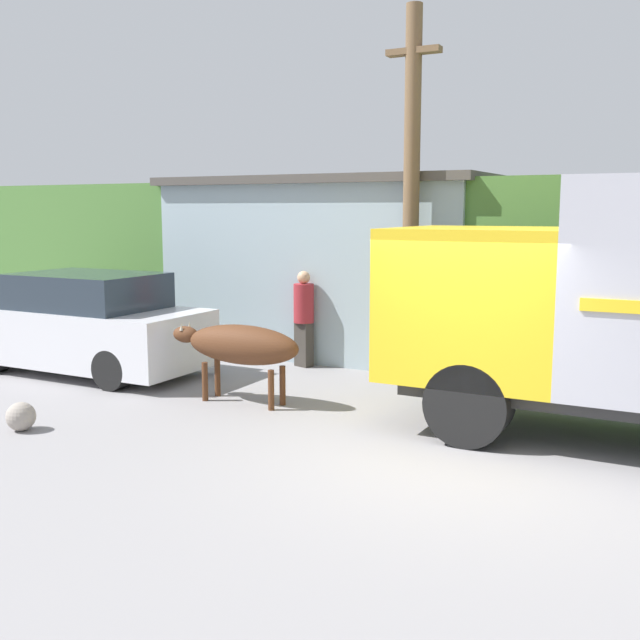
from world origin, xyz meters
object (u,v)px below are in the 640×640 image
at_px(brown_cow, 240,345).
at_px(parked_suv, 84,325).
at_px(roadside_rock, 21,416).
at_px(utility_pole, 411,192).
at_px(pedestrian_on_hill, 304,315).

relative_size(brown_cow, parked_suv, 0.49).
bearing_deg(roadside_rock, utility_pole, 56.57).
relative_size(parked_suv, pedestrian_on_hill, 2.55).
distance_m(parked_suv, pedestrian_on_hill, 3.91).
bearing_deg(roadside_rock, parked_suv, 121.65).
bearing_deg(utility_pole, parked_suv, -158.18).
bearing_deg(brown_cow, roadside_rock, -126.43).
xyz_separation_m(brown_cow, parked_suv, (-3.63, 0.51, -0.03)).
bearing_deg(pedestrian_on_hill, roadside_rock, 94.03).
relative_size(pedestrian_on_hill, roadside_rock, 4.64).
xyz_separation_m(utility_pole, roadside_rock, (-3.41, -5.17, -2.97)).
height_order(parked_suv, roadside_rock, parked_suv).
distance_m(parked_suv, utility_pole, 6.15).
bearing_deg(pedestrian_on_hill, utility_pole, -164.75).
bearing_deg(parked_suv, roadside_rock, -56.04).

